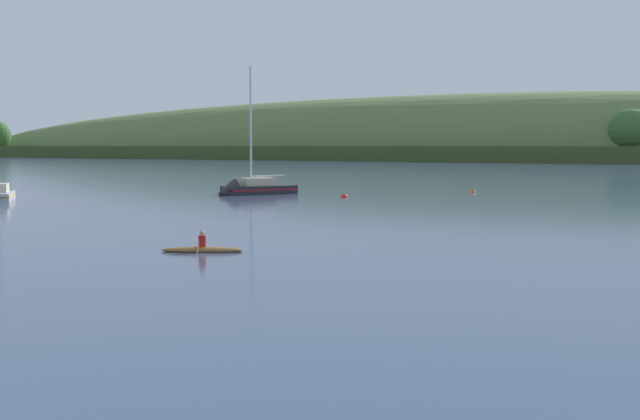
% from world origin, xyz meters
% --- Properties ---
extents(far_shoreline_hill, '(560.98, 115.23, 40.62)m').
position_xyz_m(far_shoreline_hill, '(-60.02, 242.91, 0.24)').
color(far_shoreline_hill, '#3C4E24').
rests_on(far_shoreline_hill, ground).
extents(sailboat_far_left, '(6.11, 7.68, 12.57)m').
position_xyz_m(sailboat_far_left, '(-20.74, 57.12, 0.34)').
color(sailboat_far_left, '#232328').
rests_on(sailboat_far_left, ground).
extents(canoe_with_paddler, '(3.37, 2.06, 1.02)m').
position_xyz_m(canoe_with_paddler, '(-1.31, 21.52, 0.11)').
color(canoe_with_paddler, brown).
rests_on(canoe_with_paddler, ground).
extents(mooring_buoy_off_fishing_boat, '(0.48, 0.48, 0.56)m').
position_xyz_m(mooring_buoy_off_fishing_boat, '(-3.59, 69.22, 0.00)').
color(mooring_buoy_off_fishing_boat, '#EA5B19').
rests_on(mooring_buoy_off_fishing_boat, ground).
extents(mooring_buoy_far_upstream, '(0.57, 0.57, 0.65)m').
position_xyz_m(mooring_buoy_far_upstream, '(-11.35, 57.10, 0.00)').
color(mooring_buoy_far_upstream, red).
rests_on(mooring_buoy_far_upstream, ground).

